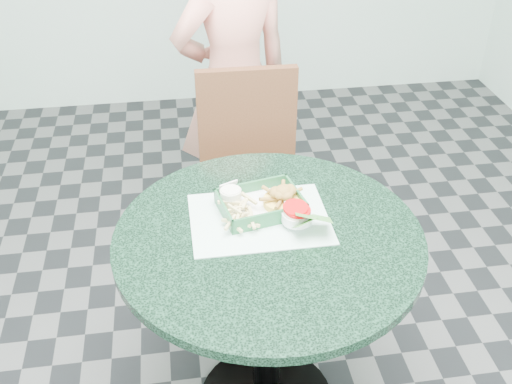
{
  "coord_description": "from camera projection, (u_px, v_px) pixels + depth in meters",
  "views": [
    {
      "loc": [
        -0.23,
        -1.31,
        1.84
      ],
      "look_at": [
        -0.02,
        0.1,
        0.85
      ],
      "focal_mm": 42.0,
      "sensor_mm": 36.0,
      "label": 1
    }
  ],
  "objects": [
    {
      "name": "diner_person",
      "position": [
        234.0,
        85.0,
        2.58
      ],
      "size": [
        0.63,
        0.51,
        1.49
      ],
      "primitive_type": "imported",
      "rotation": [
        0.0,
        0.0,
        3.47
      ],
      "color": "tan",
      "rests_on": "floor"
    },
    {
      "name": "fries_pile",
      "position": [
        237.0,
        214.0,
        1.74
      ],
      "size": [
        0.14,
        0.15,
        0.04
      ],
      "primitive_type": null,
      "rotation": [
        0.0,
        0.0,
        -0.41
      ],
      "color": "#D9C77E",
      "rests_on": "food_basket"
    },
    {
      "name": "cafe_table",
      "position": [
        268.0,
        283.0,
        1.81
      ],
      "size": [
        0.89,
        0.89,
        0.75
      ],
      "color": "black",
      "rests_on": "floor"
    },
    {
      "name": "dining_chair",
      "position": [
        251.0,
        171.0,
        2.41
      ],
      "size": [
        0.4,
        0.4,
        0.93
      ],
      "rotation": [
        0.0,
        0.0,
        -0.02
      ],
      "color": "#513024",
      "rests_on": "floor"
    },
    {
      "name": "food_basket",
      "position": [
        261.0,
        212.0,
        1.79
      ],
      "size": [
        0.24,
        0.17,
        0.05
      ],
      "rotation": [
        0.0,
        0.0,
        0.2
      ],
      "color": "#1E5D32",
      "rests_on": "placemat"
    },
    {
      "name": "crab_sandwich",
      "position": [
        283.0,
        203.0,
        1.77
      ],
      "size": [
        0.12,
        0.12,
        0.07
      ],
      "rotation": [
        0.0,
        0.0,
        0.16
      ],
      "color": "gold",
      "rests_on": "food_basket"
    },
    {
      "name": "garnish_cup",
      "position": [
        294.0,
        225.0,
        1.69
      ],
      "size": [
        0.13,
        0.13,
        0.05
      ],
      "rotation": [
        0.0,
        0.0,
        0.25
      ],
      "color": "white",
      "rests_on": "food_basket"
    },
    {
      "name": "placemat",
      "position": [
        259.0,
        224.0,
        1.76
      ],
      "size": [
        0.4,
        0.3,
        0.0
      ],
      "primitive_type": "cube",
      "rotation": [
        0.0,
        0.0,
        0.0
      ],
      "color": "silver",
      "rests_on": "cafe_table"
    },
    {
      "name": "sauce_ramekin",
      "position": [
        232.0,
        196.0,
        1.79
      ],
      "size": [
        0.06,
        0.06,
        0.04
      ],
      "rotation": [
        0.0,
        0.0,
        0.36
      ],
      "color": "silver",
      "rests_on": "food_basket"
    }
  ]
}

